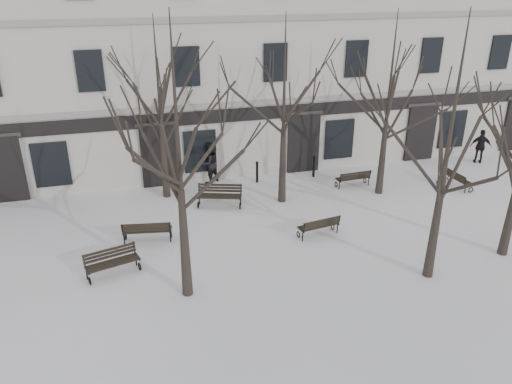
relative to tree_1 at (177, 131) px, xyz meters
name	(u,v)px	position (x,y,z in m)	size (l,w,h in m)	color
ground	(287,262)	(3.55, 0.96, -5.21)	(100.00, 100.00, 0.00)	white
building	(211,47)	(3.56, 13.92, 0.31)	(40.40, 10.20, 11.40)	beige
tree_1	(177,131)	(0.00, 0.00, 0.00)	(5.83, 5.83, 8.33)	black
tree_2	(452,122)	(7.73, -1.07, -0.02)	(5.81, 5.81, 8.29)	black
tree_4	(159,88)	(0.18, 7.59, -0.40)	(5.39, 5.39, 7.69)	black
tree_5	(284,89)	(4.94, 5.75, -0.34)	(5.45, 5.45, 7.79)	black
tree_6	(390,84)	(9.44, 5.44, -0.30)	(5.50, 5.50, 7.85)	black
bench_0	(112,261)	(-2.20, 1.76, -4.73)	(1.82, 1.06, 0.87)	black
bench_1	(147,230)	(-0.94, 3.63, -4.73)	(1.83, 0.92, 0.89)	black
bench_2	(319,226)	(5.30, 2.38, -4.77)	(1.66, 0.83, 0.80)	black
bench_3	(220,195)	(2.24, 5.97, -4.70)	(1.96, 1.22, 0.94)	black
bench_4	(353,178)	(8.62, 6.39, -4.77)	(1.62, 0.66, 0.80)	black
bench_5	(457,178)	(13.21, 5.09, -4.77)	(0.64, 1.61, 0.80)	black
bollard_a	(257,171)	(4.48, 8.08, -4.64)	(0.14, 0.14, 1.05)	black
bollard_b	(314,165)	(7.31, 8.02, -4.62)	(0.14, 0.14, 1.09)	black
pedestrian_b	(210,182)	(2.32, 8.70, -5.21)	(0.93, 0.72, 1.91)	black
pedestrian_c	(478,163)	(16.34, 7.59, -5.21)	(1.04, 0.43, 1.77)	black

